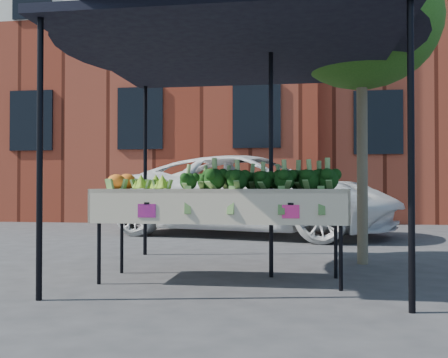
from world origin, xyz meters
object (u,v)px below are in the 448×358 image
canopy (238,144)px  street_tree (362,109)px  table (221,235)px  vehicle (254,92)px

canopy → street_tree: street_tree is taller
table → street_tree: bearing=42.6°
street_tree → table: bearing=-137.4°
vehicle → street_tree: (1.63, -3.64, -0.92)m
table → canopy: bearing=72.2°
canopy → vehicle: vehicle is taller
table → vehicle: size_ratio=0.43×
vehicle → street_tree: size_ratio=1.49×
canopy → vehicle: bearing=93.1°
canopy → vehicle: 4.85m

